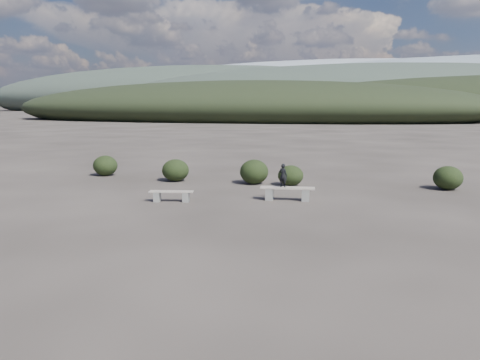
% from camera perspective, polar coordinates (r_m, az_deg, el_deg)
% --- Properties ---
extents(ground, '(1200.00, 1200.00, 0.00)m').
position_cam_1_polar(ground, '(12.33, -5.66, -7.52)').
color(ground, '#2E2824').
rests_on(ground, ground).
extents(bench_left, '(1.64, 0.70, 0.40)m').
position_cam_1_polar(bench_left, '(17.35, -8.37, -1.84)').
color(bench_left, gray).
rests_on(bench_left, ground).
extents(bench_right, '(2.05, 0.67, 0.50)m').
position_cam_1_polar(bench_right, '(17.46, 5.80, -1.51)').
color(bench_right, gray).
rests_on(bench_right, ground).
extents(seated_person, '(0.37, 0.30, 0.88)m').
position_cam_1_polar(seated_person, '(17.37, 5.27, 0.57)').
color(seated_person, black).
rests_on(seated_person, bench_right).
extents(shrub_a, '(1.25, 1.25, 1.02)m').
position_cam_1_polar(shrub_a, '(21.94, -7.87, 1.19)').
color(shrub_a, black).
rests_on(shrub_a, ground).
extents(shrub_b, '(1.28, 1.28, 1.10)m').
position_cam_1_polar(shrub_b, '(20.98, 1.73, 1.01)').
color(shrub_b, black).
rests_on(shrub_b, ground).
extents(shrub_c, '(1.13, 1.13, 0.90)m').
position_cam_1_polar(shrub_c, '(20.64, 6.19, 0.55)').
color(shrub_c, black).
rests_on(shrub_c, ground).
extents(shrub_e, '(1.19, 1.19, 1.00)m').
position_cam_1_polar(shrub_e, '(21.41, 24.02, 0.24)').
color(shrub_e, black).
rests_on(shrub_e, ground).
extents(shrub_f, '(1.20, 1.20, 1.01)m').
position_cam_1_polar(shrub_f, '(24.37, -16.10, 1.70)').
color(shrub_f, black).
rests_on(shrub_f, ground).
extents(mountain_ridges, '(500.00, 400.00, 56.00)m').
position_cam_1_polar(mountain_ridges, '(350.32, 14.07, 10.14)').
color(mountain_ridges, black).
rests_on(mountain_ridges, ground).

